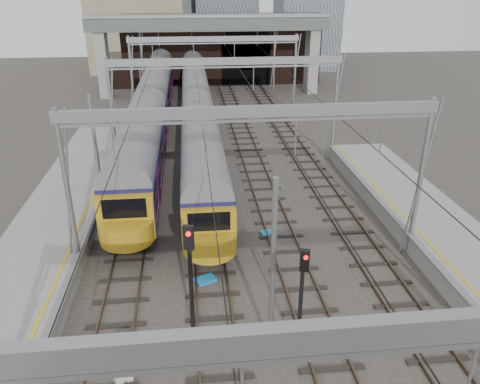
{
  "coord_description": "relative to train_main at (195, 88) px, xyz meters",
  "views": [
    {
      "loc": [
        -2.65,
        -11.62,
        12.72
      ],
      "look_at": [
        -0.17,
        11.11,
        2.4
      ],
      "focal_mm": 35.0,
      "sensor_mm": 36.0,
      "label": 1
    }
  ],
  "objects": [
    {
      "name": "relay_cabinet",
      "position": [
        -3.39,
        -37.21,
        -1.8
      ],
      "size": [
        0.75,
        0.7,
        1.2
      ],
      "primitive_type": "cube",
      "rotation": [
        0.0,
        0.0,
        0.43
      ],
      "color": "silver",
      "rests_on": "ground"
    },
    {
      "name": "overbridge",
      "position": [
        2.0,
        7.85,
        4.87
      ],
      "size": [
        28.0,
        3.0,
        9.25
      ],
      "color": "gray",
      "rests_on": "ground"
    },
    {
      "name": "tracks",
      "position": [
        2.0,
        -23.15,
        -2.38
      ],
      "size": [
        14.4,
        80.0,
        0.22
      ],
      "color": "#4C3828",
      "rests_on": "ground"
    },
    {
      "name": "train_second",
      "position": [
        -4.0,
        -4.37,
        0.12
      ],
      "size": [
        2.86,
        49.56,
        4.9
      ],
      "color": "black",
      "rests_on": "ground"
    },
    {
      "name": "overhead_line",
      "position": [
        2.0,
        -16.67,
        4.17
      ],
      "size": [
        16.8,
        80.0,
        8.0
      ],
      "color": "gray",
      "rests_on": "ground"
    },
    {
      "name": "train_main",
      "position": [
        0.0,
        0.0,
        0.0
      ],
      "size": [
        2.65,
        61.38,
        4.61
      ],
      "color": "black",
      "rests_on": "ground"
    },
    {
      "name": "equip_cover_b",
      "position": [
        3.39,
        -27.49,
        -2.35
      ],
      "size": [
        0.99,
        0.78,
        0.1
      ],
      "primitive_type": "cube",
      "rotation": [
        0.0,
        0.0,
        0.18
      ],
      "color": "#1B85CF",
      "rests_on": "ground"
    },
    {
      "name": "equip_cover_a",
      "position": [
        -0.29,
        -31.56,
        -2.34
      ],
      "size": [
        1.13,
        0.98,
        0.11
      ],
      "primitive_type": "cube",
      "rotation": [
        0.0,
        0.0,
        0.4
      ],
      "color": "#1B85CF",
      "rests_on": "ground"
    },
    {
      "name": "equip_cover_c",
      "position": [
        5.78,
        -36.43,
        -2.36
      ],
      "size": [
        0.86,
        0.74,
        0.09
      ],
      "primitive_type": "cube",
      "rotation": [
        0.0,
        0.0,
        0.36
      ],
      "color": "#1B85CF",
      "rests_on": "ground"
    },
    {
      "name": "signal_near_left",
      "position": [
        -0.89,
        -35.48,
        0.8
      ],
      "size": [
        0.4,
        0.48,
        5.11
      ],
      "rotation": [
        0.0,
        0.0,
        -0.26
      ],
      "color": "black",
      "rests_on": "ground"
    },
    {
      "name": "retaining_wall",
      "position": [
        3.4,
        13.78,
        1.93
      ],
      "size": [
        28.0,
        2.75,
        9.0
      ],
      "color": "black",
      "rests_on": "ground"
    },
    {
      "name": "signal_near_centre",
      "position": [
        2.99,
        -36.54,
        0.49
      ],
      "size": [
        0.36,
        0.46,
        4.53
      ],
      "rotation": [
        0.0,
        0.0,
        -0.33
      ],
      "color": "black",
      "rests_on": "ground"
    }
  ]
}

